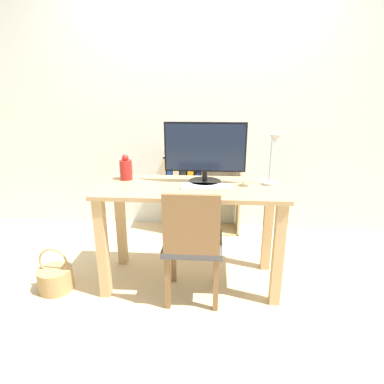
{
  "coord_description": "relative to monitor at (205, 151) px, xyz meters",
  "views": [
    {
      "loc": [
        0.16,
        -2.17,
        1.45
      ],
      "look_at": [
        0.0,
        0.1,
        0.7
      ],
      "focal_mm": 30.0,
      "sensor_mm": 36.0,
      "label": 1
    }
  ],
  "objects": [
    {
      "name": "basket",
      "position": [
        -1.09,
        -0.28,
        -0.92
      ],
      "size": [
        0.25,
        0.25,
        0.34
      ],
      "color": "tan",
      "rests_on": "ground_plane"
    },
    {
      "name": "bookshelf",
      "position": [
        -0.18,
        0.86,
        -0.63
      ],
      "size": [
        0.76,
        0.28,
        0.81
      ],
      "color": "tan",
      "rests_on": "ground_plane"
    },
    {
      "name": "monitor",
      "position": [
        0.0,
        0.0,
        0.0
      ],
      "size": [
        0.58,
        0.24,
        0.44
      ],
      "color": "black",
      "rests_on": "desk"
    },
    {
      "name": "vase",
      "position": [
        -0.6,
        0.04,
        -0.16
      ],
      "size": [
        0.09,
        0.09,
        0.19
      ],
      "color": "#B2231E",
      "rests_on": "desk"
    },
    {
      "name": "desk_lamp",
      "position": [
        0.46,
        -0.07,
        -0.01
      ],
      "size": [
        0.1,
        0.19,
        0.38
      ],
      "color": "#B7B7BC",
      "rests_on": "desk"
    },
    {
      "name": "chair",
      "position": [
        -0.07,
        -0.33,
        -0.56
      ],
      "size": [
        0.4,
        0.4,
        0.83
      ],
      "rotation": [
        0.0,
        0.0,
        -0.05
      ],
      "color": "#4C4C51",
      "rests_on": "ground_plane"
    },
    {
      "name": "ground_plane",
      "position": [
        -0.09,
        -0.09,
        -1.02
      ],
      "size": [
        10.0,
        10.0,
        0.0
      ],
      "primitive_type": "plane",
      "color": "#CCB284"
    },
    {
      "name": "desk",
      "position": [
        -0.09,
        -0.09,
        -0.41
      ],
      "size": [
        1.32,
        0.57,
        0.78
      ],
      "color": "tan",
      "rests_on": "ground_plane"
    },
    {
      "name": "keyboard",
      "position": [
        0.02,
        -0.13,
        -0.23
      ],
      "size": [
        0.35,
        0.14,
        0.02
      ],
      "color": "silver",
      "rests_on": "desk"
    },
    {
      "name": "wall_back",
      "position": [
        -0.09,
        1.03,
        0.28
      ],
      "size": [
        8.0,
        0.05,
        2.6
      ],
      "color": "silver",
      "rests_on": "ground_plane"
    }
  ]
}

